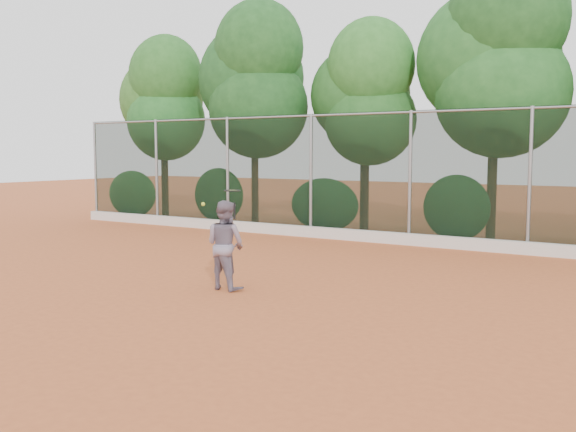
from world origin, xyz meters
The scene contains 7 objects.
ground centered at (0.00, 0.00, 0.00)m, with size 80.00×80.00×0.00m, color #B8572B.
concrete_curb centered at (0.00, 6.82, 0.15)m, with size 24.00×0.20×0.30m, color beige.
tennis_player centered at (-0.67, -0.02, 0.79)m, with size 0.77×0.60×1.58m, color slate.
chainlink_fence centered at (0.00, 7.00, 1.86)m, with size 24.09×0.09×3.50m.
foliage_backdrop centered at (-0.55, 8.98, 4.40)m, with size 23.70×3.63×7.55m.
tennis_racket centered at (-0.38, -0.17, 1.73)m, with size 0.37×0.37×0.51m.
tennis_ball_in_flight centered at (-1.63, 0.54, 1.43)m, with size 0.07×0.07×0.07m.
Camera 1 is at (6.24, -8.91, 2.42)m, focal length 40.00 mm.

